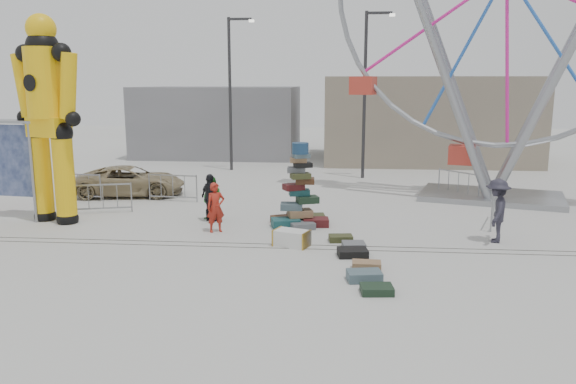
# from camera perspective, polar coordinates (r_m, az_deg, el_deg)

# --- Properties ---
(ground) EXTENTS (90.00, 90.00, 0.00)m
(ground) POSITION_cam_1_polar(r_m,az_deg,el_deg) (15.64, -1.51, -6.36)
(ground) COLOR #9E9E99
(ground) RESTS_ON ground
(track_line_near) EXTENTS (40.00, 0.04, 0.01)m
(track_line_near) POSITION_cam_1_polar(r_m,az_deg,el_deg) (16.21, -1.26, -5.72)
(track_line_near) COLOR #47443F
(track_line_near) RESTS_ON ground
(track_line_far) EXTENTS (40.00, 0.04, 0.01)m
(track_line_far) POSITION_cam_1_polar(r_m,az_deg,el_deg) (16.59, -1.11, -5.32)
(track_line_far) COLOR #47443F
(track_line_far) RESTS_ON ground
(building_right) EXTENTS (12.00, 8.00, 5.00)m
(building_right) POSITION_cam_1_polar(r_m,az_deg,el_deg) (35.29, 13.74, 7.22)
(building_right) COLOR gray
(building_right) RESTS_ON ground
(building_left) EXTENTS (10.00, 8.00, 4.40)m
(building_left) POSITION_cam_1_polar(r_m,az_deg,el_deg) (37.70, -6.85, 7.23)
(building_left) COLOR gray
(building_left) RESTS_ON ground
(lamp_post_right) EXTENTS (1.41, 0.25, 8.00)m
(lamp_post_right) POSITION_cam_1_polar(r_m,az_deg,el_deg) (27.86, 8.00, 10.56)
(lamp_post_right) COLOR #2D2D30
(lamp_post_right) RESTS_ON ground
(lamp_post_left) EXTENTS (1.41, 0.25, 8.00)m
(lamp_post_left) POSITION_cam_1_polar(r_m,az_deg,el_deg) (30.35, -5.75, 10.64)
(lamp_post_left) COLOR #2D2D30
(lamp_post_left) RESTS_ON ground
(suitcase_tower) EXTENTS (2.03, 1.77, 2.76)m
(suitcase_tower) POSITION_cam_1_polar(r_m,az_deg,el_deg) (18.61, 1.17, -1.06)
(suitcase_tower) COLOR #1B4E51
(suitcase_tower) RESTS_ON ground
(crash_test_dummy) EXTENTS (2.78, 1.42, 7.08)m
(crash_test_dummy) POSITION_cam_1_polar(r_m,az_deg,el_deg) (20.33, -23.22, 7.50)
(crash_test_dummy) COLOR black
(crash_test_dummy) RESTS_ON ground
(ferris_wheel) EXTENTS (12.93, 4.72, 15.57)m
(ferris_wheel) POSITION_cam_1_polar(r_m,az_deg,el_deg) (24.13, 21.16, 17.47)
(ferris_wheel) COLOR gray
(ferris_wheel) RESTS_ON ground
(steamer_trunk) EXTENTS (1.14, 0.89, 0.47)m
(steamer_trunk) POSITION_cam_1_polar(r_m,az_deg,el_deg) (16.36, 0.37, -4.71)
(steamer_trunk) COLOR silver
(steamer_trunk) RESTS_ON ground
(row_case_0) EXTENTS (0.75, 0.54, 0.19)m
(row_case_0) POSITION_cam_1_polar(r_m,az_deg,el_deg) (16.94, 5.38, -4.70)
(row_case_0) COLOR #3D4120
(row_case_0) RESTS_ON ground
(row_case_1) EXTENTS (0.71, 0.65, 0.17)m
(row_case_1) POSITION_cam_1_polar(r_m,az_deg,el_deg) (16.28, 6.70, -5.41)
(row_case_1) COLOR slate
(row_case_1) RESTS_ON ground
(row_case_2) EXTENTS (0.88, 0.69, 0.21)m
(row_case_2) POSITION_cam_1_polar(r_m,az_deg,el_deg) (15.55, 6.58, -6.13)
(row_case_2) COLOR black
(row_case_2) RESTS_ON ground
(row_case_3) EXTENTS (0.75, 0.46, 0.22)m
(row_case_3) POSITION_cam_1_polar(r_m,az_deg,el_deg) (14.51, 7.98, -7.42)
(row_case_3) COLOR #956F4C
(row_case_3) RESTS_ON ground
(row_case_4) EXTENTS (0.89, 0.66, 0.24)m
(row_case_4) POSITION_cam_1_polar(r_m,az_deg,el_deg) (13.74, 7.76, -8.44)
(row_case_4) COLOR #4C636C
(row_case_4) RESTS_ON ground
(row_case_5) EXTENTS (0.77, 0.60, 0.18)m
(row_case_5) POSITION_cam_1_polar(r_m,az_deg,el_deg) (13.01, 9.01, -9.75)
(row_case_5) COLOR #1B311F
(row_case_5) RESTS_ON ground
(barricade_dummy_a) EXTENTS (1.99, 0.37, 1.10)m
(barricade_dummy_a) POSITION_cam_1_polar(r_m,az_deg,el_deg) (24.18, -20.54, 0.52)
(barricade_dummy_a) COLOR gray
(barricade_dummy_a) RESTS_ON ground
(barricade_dummy_b) EXTENTS (1.95, 0.64, 1.10)m
(barricade_dummy_b) POSITION_cam_1_polar(r_m,az_deg,el_deg) (21.44, -18.29, -0.61)
(barricade_dummy_b) COLOR gray
(barricade_dummy_b) RESTS_ON ground
(barricade_dummy_c) EXTENTS (2.00, 0.29, 1.10)m
(barricade_dummy_c) POSITION_cam_1_polar(r_m,az_deg,el_deg) (22.86, -11.62, 0.43)
(barricade_dummy_c) COLOR gray
(barricade_dummy_c) RESTS_ON ground
(barricade_wheel_front) EXTENTS (0.80, 1.91, 1.10)m
(barricade_wheel_front) POSITION_cam_1_polar(r_m,az_deg,el_deg) (19.90, 20.28, -1.62)
(barricade_wheel_front) COLOR gray
(barricade_wheel_front) RESTS_ON ground
(barricade_wheel_back) EXTENTS (1.38, 1.58, 1.10)m
(barricade_wheel_back) POSITION_cam_1_polar(r_m,az_deg,el_deg) (24.24, 16.91, 0.77)
(barricade_wheel_back) COLOR gray
(barricade_wheel_back) RESTS_ON ground
(pedestrian_red) EXTENTS (0.69, 0.60, 1.59)m
(pedestrian_red) POSITION_cam_1_polar(r_m,az_deg,el_deg) (17.90, -7.36, -1.56)
(pedestrian_red) COLOR #A22317
(pedestrian_red) RESTS_ON ground
(pedestrian_green) EXTENTS (0.92, 0.85, 1.52)m
(pedestrian_green) POSITION_cam_1_polar(r_m,az_deg,el_deg) (19.41, -7.69, -0.69)
(pedestrian_green) COLOR #1A681C
(pedestrian_green) RESTS_ON ground
(pedestrian_black) EXTENTS (0.97, 0.96, 1.64)m
(pedestrian_black) POSITION_cam_1_polar(r_m,az_deg,el_deg) (19.29, -7.90, -0.59)
(pedestrian_black) COLOR black
(pedestrian_black) RESTS_ON ground
(pedestrian_grey) EXTENTS (1.05, 1.39, 1.91)m
(pedestrian_grey) POSITION_cam_1_polar(r_m,az_deg,el_deg) (17.73, 20.45, -1.78)
(pedestrian_grey) COLOR #25232F
(pedestrian_grey) RESTS_ON ground
(parked_suv) EXTENTS (4.73, 2.70, 1.24)m
(parked_suv) POSITION_cam_1_polar(r_m,az_deg,el_deg) (24.45, -15.76, 1.09)
(parked_suv) COLOR #968561
(parked_suv) RESTS_ON ground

